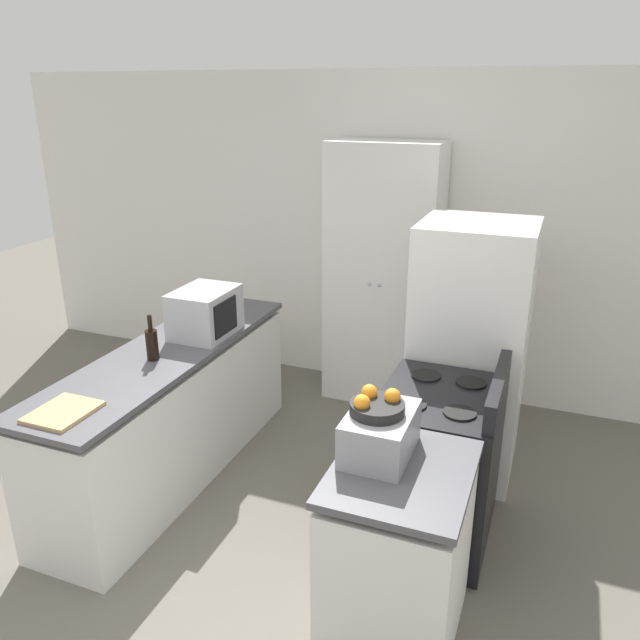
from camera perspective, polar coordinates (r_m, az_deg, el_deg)
The scene contains 11 objects.
wall_back at distance 5.23m, azimuth 5.73°, elevation 7.58°, with size 7.00×0.06×2.60m.
counter_left at distance 4.27m, azimuth -13.42°, elevation -8.40°, with size 0.60×2.22×0.90m.
counter_right at distance 3.08m, azimuth 7.11°, elevation -20.57°, with size 0.60×0.74×0.90m.
pantry_cabinet at distance 5.01m, azimuth 5.77°, elevation 4.00°, with size 0.87×0.48×2.09m.
stove at distance 3.68m, azimuth 10.61°, elevation -12.77°, with size 0.66×0.78×1.06m.
refrigerator at distance 4.17m, azimuth 13.45°, elevation -2.78°, with size 0.73×0.68×1.69m.
microwave at distance 4.22m, azimuth -10.46°, elevation 0.71°, with size 0.35×0.45×0.31m.
wine_bottle at distance 3.91m, azimuth -15.12°, elevation -2.09°, with size 0.07×0.07×0.29m.
toaster_oven at distance 2.85m, azimuth 5.48°, elevation -10.27°, with size 0.29×0.40×0.21m.
fruit_bowl at distance 2.79m, azimuth 5.18°, elevation -7.72°, with size 0.25×0.25×0.10m.
cutting_board at distance 3.46m, azimuth -22.44°, elevation -7.78°, with size 0.28×0.32×0.02m.
Camera 1 is at (1.38, -1.81, 2.44)m, focal length 35.00 mm.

